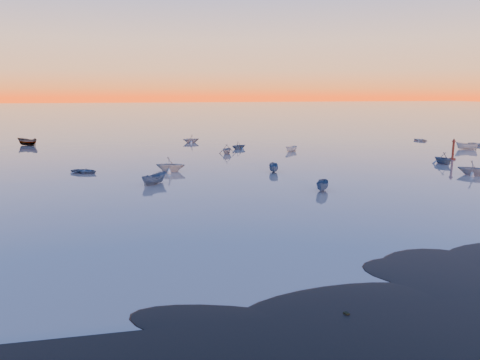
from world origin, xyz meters
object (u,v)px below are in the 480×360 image
object	(u,v)px
channel_marker	(453,151)
boat_near_right	(443,164)
boat_near_center	(154,184)
boat_near_left	(85,173)

from	to	relation	value
channel_marker	boat_near_right	bearing A→B (deg)	-139.93
boat_near_center	boat_near_left	bearing A→B (deg)	0.02
boat_near_center	boat_near_right	distance (m)	44.38
boat_near_left	channel_marker	bearing A→B (deg)	-57.86
boat_near_center	channel_marker	distance (m)	49.27
boat_near_left	boat_near_center	bearing A→B (deg)	-105.21
channel_marker	boat_near_left	bearing A→B (deg)	-179.09
boat_near_right	boat_near_left	bearing A→B (deg)	-8.79
boat_near_right	channel_marker	distance (m)	5.77
boat_near_right	channel_marker	bearing A→B (deg)	-145.81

